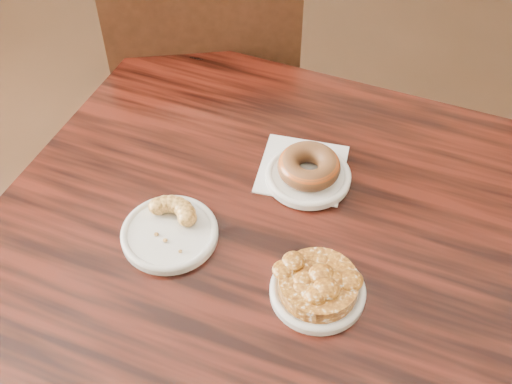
# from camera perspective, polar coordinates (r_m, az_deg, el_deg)

# --- Properties ---
(floor) EXTENTS (5.00, 5.00, 0.00)m
(floor) POSITION_cam_1_polar(r_m,az_deg,el_deg) (1.78, 9.52, -16.47)
(floor) COLOR black
(floor) RESTS_ON ground
(cafe_table) EXTENTS (1.14, 1.14, 0.75)m
(cafe_table) POSITION_cam_1_polar(r_m,az_deg,el_deg) (1.37, 0.51, -14.04)
(cafe_table) COLOR black
(cafe_table) RESTS_ON floor
(chair_far) EXTENTS (0.56, 0.56, 0.90)m
(chair_far) POSITION_cam_1_polar(r_m,az_deg,el_deg) (1.78, -4.37, 8.26)
(chair_far) COLOR black
(chair_far) RESTS_ON floor
(napkin) EXTENTS (0.17, 0.17, 0.00)m
(napkin) POSITION_cam_1_polar(r_m,az_deg,el_deg) (1.16, 4.12, 2.05)
(napkin) COLOR silver
(napkin) RESTS_ON cafe_table
(plate_donut) EXTENTS (0.15, 0.15, 0.01)m
(plate_donut) POSITION_cam_1_polar(r_m,az_deg,el_deg) (1.14, 4.65, 1.41)
(plate_donut) COLOR white
(plate_donut) RESTS_ON napkin
(plate_cruller) EXTENTS (0.16, 0.16, 0.01)m
(plate_cruller) POSITION_cam_1_polar(r_m,az_deg,el_deg) (1.06, -7.68, -3.70)
(plate_cruller) COLOR silver
(plate_cruller) RESTS_ON cafe_table
(plate_fritter) EXTENTS (0.15, 0.15, 0.01)m
(plate_fritter) POSITION_cam_1_polar(r_m,az_deg,el_deg) (0.99, 5.48, -8.80)
(plate_fritter) COLOR silver
(plate_fritter) RESTS_ON cafe_table
(glazed_donut) EXTENTS (0.11, 0.11, 0.04)m
(glazed_donut) POSITION_cam_1_polar(r_m,az_deg,el_deg) (1.12, 4.73, 2.30)
(glazed_donut) COLOR #973D16
(glazed_donut) RESTS_ON plate_donut
(apple_fritter) EXTENTS (0.16, 0.16, 0.04)m
(apple_fritter) POSITION_cam_1_polar(r_m,az_deg,el_deg) (0.97, 5.59, -7.96)
(apple_fritter) COLOR #4E2508
(apple_fritter) RESTS_ON plate_fritter
(cruller_fragment) EXTENTS (0.11, 0.11, 0.03)m
(cruller_fragment) POSITION_cam_1_polar(r_m,az_deg,el_deg) (1.05, -7.80, -3.00)
(cruller_fragment) COLOR #5B3A12
(cruller_fragment) RESTS_ON plate_cruller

